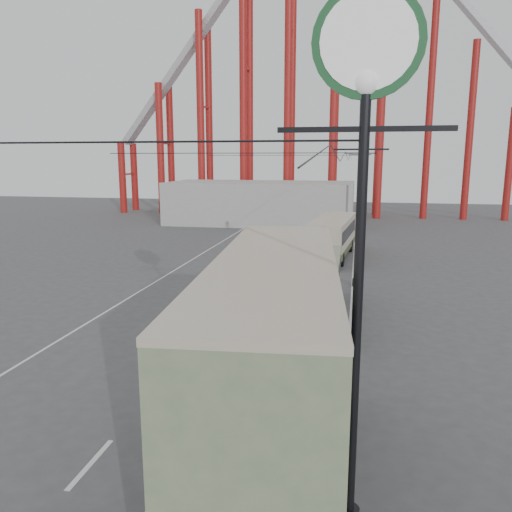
% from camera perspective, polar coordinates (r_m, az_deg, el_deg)
% --- Properties ---
extents(ground, '(160.00, 160.00, 0.00)m').
position_cam_1_polar(ground, '(15.76, -11.24, -18.70)').
color(ground, '#444447').
rests_on(ground, ground).
extents(road_markings, '(12.52, 120.00, 0.01)m').
position_cam_1_polar(road_markings, '(33.78, 0.32, -2.21)').
color(road_markings, silver).
rests_on(road_markings, ground).
extents(lamp_post_near, '(3.20, 0.44, 10.80)m').
position_cam_1_polar(lamp_post_near, '(9.55, 12.20, 11.36)').
color(lamp_post_near, black).
rests_on(lamp_post_near, ground).
extents(lamp_post_mid, '(3.20, 0.44, 9.32)m').
position_cam_1_polar(lamp_post_mid, '(30.70, 11.65, 5.07)').
color(lamp_post_mid, black).
rests_on(lamp_post_mid, ground).
extents(lamp_post_far, '(3.20, 0.44, 9.32)m').
position_cam_1_polar(lamp_post_far, '(52.64, 11.69, 7.49)').
color(lamp_post_far, black).
rests_on(lamp_post_far, ground).
extents(lamp_post_distant, '(3.20, 0.44, 9.32)m').
position_cam_1_polar(lamp_post_distant, '(74.61, 11.71, 8.48)').
color(lamp_post_distant, black).
rests_on(lamp_post_distant, ground).
extents(roller_coaster, '(52.95, 5.00, 55.48)m').
position_cam_1_polar(roller_coaster, '(71.52, 5.27, 23.27)').
color(roller_coaster, maroon).
rests_on(roller_coaster, ground).
extents(fairground_shed, '(22.00, 10.00, 5.00)m').
position_cam_1_polar(fairground_shed, '(60.88, 0.58, 6.12)').
color(fairground_shed, '#9C9C97').
rests_on(fairground_shed, ground).
extents(double_decker_bus, '(3.53, 10.65, 5.62)m').
position_cam_1_polar(double_decker_bus, '(11.80, 2.16, -12.02)').
color(double_decker_bus, '#353E21').
rests_on(double_decker_bus, ground).
extents(single_decker_green, '(2.36, 9.91, 2.80)m').
position_cam_1_polar(single_decker_green, '(24.89, 6.76, -3.41)').
color(single_decker_green, '#687B5A').
rests_on(single_decker_green, ground).
extents(single_decker_cream, '(3.46, 10.35, 3.16)m').
position_cam_1_polar(single_decker_cream, '(40.05, 8.77, 2.35)').
color(single_decker_cream, '#BCAE97').
rests_on(single_decker_cream, ground).
extents(pedestrian, '(0.64, 0.42, 1.76)m').
position_cam_1_polar(pedestrian, '(18.41, -1.83, -10.91)').
color(pedestrian, black).
rests_on(pedestrian, ground).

